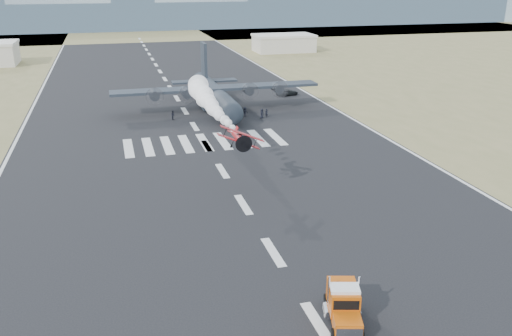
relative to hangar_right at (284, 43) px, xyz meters
name	(u,v)px	position (x,y,z in m)	size (l,w,h in m)	color
ground	(318,324)	(-46.00, -150.00, -3.01)	(500.00, 500.00, 0.00)	black
scrub_far	(136,33)	(-46.00, 80.00, -3.01)	(500.00, 80.00, 0.00)	olive
runway_markings	(195,126)	(-46.00, -90.00, -3.00)	(60.00, 260.00, 0.01)	silver
ridge_seg_d	(131,14)	(-46.00, 110.00, 3.49)	(150.00, 50.00, 13.00)	#8399A7
ridge_seg_e	(254,10)	(19.00, 110.00, 4.49)	(150.00, 50.00, 15.00)	#8399A7
ridge_seg_f	(364,6)	(84.00, 110.00, 5.49)	(150.00, 50.00, 17.00)	#8399A7
ridge_seg_g	(463,8)	(149.00, 110.00, 3.49)	(150.00, 50.00, 13.00)	#8399A7
hangar_right	(284,43)	(0.00, 0.00, 0.00)	(20.50, 12.50, 5.90)	#B5AFA1
semi_truck	(344,305)	(-44.06, -150.21, -1.45)	(3.87, 7.24, 3.18)	black
aerobatic_biplane	(239,138)	(-45.42, -121.84, 3.92)	(5.30, 5.09, 3.41)	#AB0B31
smoke_trail	(203,94)	(-45.40, -96.61, 4.14)	(3.60, 30.92, 3.60)	white
transport_aircraft	(215,94)	(-39.79, -77.65, 0.04)	(40.79, 33.65, 11.83)	#202730
support_vehicle	(287,92)	(-21.74, -69.44, -2.31)	(2.33, 5.05, 1.40)	black
crew_a	(216,116)	(-41.45, -86.62, -2.17)	(0.61, 0.50, 1.68)	black
crew_b	(173,115)	(-49.04, -84.13, -2.15)	(0.83, 0.51, 1.71)	black
crew_c	(245,112)	(-35.53, -85.47, -2.11)	(1.16, 0.54, 1.79)	black
crew_d	(232,117)	(-38.79, -88.29, -2.21)	(0.93, 0.48, 1.59)	black
crew_e	(262,113)	(-32.80, -87.44, -2.12)	(0.87, 0.53, 1.78)	black
crew_f	(236,111)	(-36.83, -83.84, -2.17)	(1.55, 0.50, 1.68)	black
crew_g	(266,113)	(-31.75, -87.05, -2.18)	(0.61, 0.50, 1.66)	black
crew_h	(245,111)	(-35.40, -84.55, -2.20)	(0.78, 0.48, 1.61)	black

